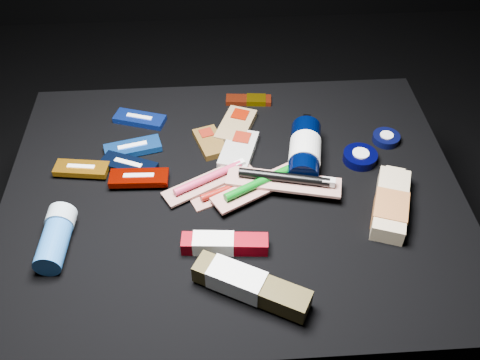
{
  "coord_description": "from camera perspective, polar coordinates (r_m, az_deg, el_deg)",
  "views": [
    {
      "loc": [
        -0.04,
        -0.8,
        1.23
      ],
      "look_at": [
        0.01,
        0.01,
        0.42
      ],
      "focal_mm": 40.0,
      "sensor_mm": 36.0,
      "label": 1
    }
  ],
  "objects": [
    {
      "name": "deodorant_stick",
      "position": [
        1.08,
        -19.06,
        -5.8
      ],
      "size": [
        0.06,
        0.14,
        0.06
      ],
      "rotation": [
        0.0,
        0.0,
        -0.06
      ],
      "color": "#2360AD",
      "rests_on": "cloth_table"
    },
    {
      "name": "clif_bar_0",
      "position": [
        1.25,
        -3.26,
        4.14
      ],
      "size": [
        0.08,
        0.11,
        0.02
      ],
      "rotation": [
        0.0,
        0.0,
        0.31
      ],
      "color": "#523915",
      "rests_on": "cloth_table"
    },
    {
      "name": "toothpaste_carton_red",
      "position": [
        1.03,
        -2.06,
        -6.81
      ],
      "size": [
        0.17,
        0.05,
        0.03
      ],
      "rotation": [
        0.0,
        0.0,
        -0.08
      ],
      "color": "#76000B",
      "rests_on": "cloth_table"
    },
    {
      "name": "luna_bar_0",
      "position": [
        1.34,
        -10.65,
        6.41
      ],
      "size": [
        0.13,
        0.08,
        0.02
      ],
      "rotation": [
        0.0,
        0.0,
        -0.32
      ],
      "color": "#112E9D",
      "rests_on": "cloth_table"
    },
    {
      "name": "cloth_table",
      "position": [
        1.3,
        -0.64,
        -7.24
      ],
      "size": [
        0.98,
        0.78,
        0.4
      ],
      "primitive_type": "cube",
      "color": "black",
      "rests_on": "ground"
    },
    {
      "name": "toothbrush_pack_2",
      "position": [
        1.13,
        2.38,
        -0.35
      ],
      "size": [
        0.22,
        0.15,
        0.02
      ],
      "rotation": [
        0.0,
        0.0,
        0.5
      ],
      "color": "beige",
      "rests_on": "cloth_table"
    },
    {
      "name": "lotion_bottle",
      "position": [
        1.19,
        6.93,
        3.09
      ],
      "size": [
        0.1,
        0.22,
        0.07
      ],
      "rotation": [
        0.0,
        0.0,
        -0.2
      ],
      "color": "black",
      "rests_on": "cloth_table"
    },
    {
      "name": "toothbrush_pack_1",
      "position": [
        1.15,
        -3.28,
        0.07
      ],
      "size": [
        0.2,
        0.14,
        0.02
      ],
      "rotation": [
        0.0,
        0.0,
        0.51
      ],
      "color": "#ABA3A0",
      "rests_on": "cloth_table"
    },
    {
      "name": "toothbrush_pack_3",
      "position": [
        1.13,
        4.85,
        0.01
      ],
      "size": [
        0.25,
        0.11,
        0.03
      ],
      "rotation": [
        0.0,
        0.0,
        -0.23
      ],
      "color": "silver",
      "rests_on": "cloth_table"
    },
    {
      "name": "cream_tin_lower",
      "position": [
        1.24,
        12.69,
        2.42
      ],
      "size": [
        0.08,
        0.08,
        0.02
      ],
      "rotation": [
        0.0,
        0.0,
        0.41
      ],
      "color": "black",
      "rests_on": "cloth_table"
    },
    {
      "name": "luna_bar_1",
      "position": [
        1.26,
        -11.36,
        3.39
      ],
      "size": [
        0.14,
        0.08,
        0.02
      ],
      "rotation": [
        0.0,
        0.0,
        0.24
      ],
      "color": "blue",
      "rests_on": "cloth_table"
    },
    {
      "name": "cream_tin_upper",
      "position": [
        1.3,
        15.32,
        4.33
      ],
      "size": [
        0.06,
        0.06,
        0.02
      ],
      "rotation": [
        0.0,
        0.0,
        0.38
      ],
      "color": "black",
      "rests_on": "cloth_table"
    },
    {
      "name": "bodywash_bottle",
      "position": [
        1.13,
        15.78,
        -2.61
      ],
      "size": [
        0.12,
        0.2,
        0.04
      ],
      "rotation": [
        0.0,
        0.0,
        -0.34
      ],
      "color": "#CDB58E",
      "rests_on": "cloth_table"
    },
    {
      "name": "luna_bar_2",
      "position": [
        1.21,
        -11.79,
        1.55
      ],
      "size": [
        0.13,
        0.09,
        0.02
      ],
      "rotation": [
        0.0,
        0.0,
        -0.41
      ],
      "color": "black",
      "rests_on": "cloth_table"
    },
    {
      "name": "luna_bar_4",
      "position": [
        1.17,
        -10.71,
        0.22
      ],
      "size": [
        0.13,
        0.05,
        0.02
      ],
      "rotation": [
        0.0,
        0.0,
        -0.04
      ],
      "color": "#880B00",
      "rests_on": "cloth_table"
    },
    {
      "name": "ground",
      "position": [
        1.46,
        -0.57,
        -12.05
      ],
      "size": [
        3.0,
        3.0,
        0.0
      ],
      "primitive_type": "plane",
      "color": "black",
      "rests_on": "ground"
    },
    {
      "name": "power_bar",
      "position": [
        1.38,
        1.19,
        8.53
      ],
      "size": [
        0.12,
        0.05,
        0.01
      ],
      "rotation": [
        0.0,
        0.0,
        -0.09
      ],
      "color": "maroon",
      "rests_on": "cloth_table"
    },
    {
      "name": "toothbrush_pack_0",
      "position": [
        1.14,
        -0.66,
        -0.9
      ],
      "size": [
        0.19,
        0.11,
        0.02
      ],
      "rotation": [
        0.0,
        0.0,
        0.41
      ],
      "color": "#A9A29D",
      "rests_on": "cloth_table"
    },
    {
      "name": "clif_bar_2",
      "position": [
        1.29,
        -0.37,
        5.91
      ],
      "size": [
        0.11,
        0.14,
        0.02
      ],
      "rotation": [
        0.0,
        0.0,
        -0.38
      ],
      "color": "olive",
      "rests_on": "cloth_table"
    },
    {
      "name": "luna_bar_3",
      "position": [
        1.22,
        -16.55,
        1.17
      ],
      "size": [
        0.12,
        0.06,
        0.02
      ],
      "rotation": [
        0.0,
        0.0,
        -0.14
      ],
      "color": "#C27710",
      "rests_on": "cloth_table"
    },
    {
      "name": "toothpaste_carton_green",
      "position": [
        0.96,
        0.66,
        -11.02
      ],
      "size": [
        0.21,
        0.14,
        0.04
      ],
      "rotation": [
        0.0,
        0.0,
        -0.5
      ],
      "color": "#3A3013",
      "rests_on": "cloth_table"
    },
    {
      "name": "clif_bar_1",
      "position": [
        1.23,
        -0.1,
        3.38
      ],
      "size": [
        0.1,
        0.14,
        0.02
      ],
      "rotation": [
        0.0,
        0.0,
        -0.3
      ],
      "color": "#A3A39D",
      "rests_on": "cloth_table"
    }
  ]
}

